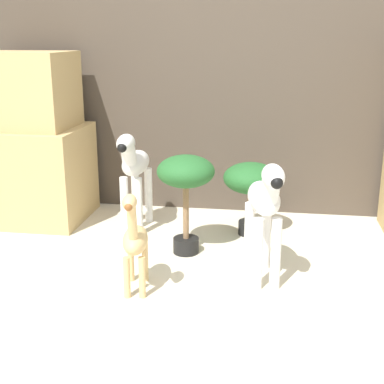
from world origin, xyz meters
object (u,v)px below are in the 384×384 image
at_px(zebra_right, 265,207).
at_px(potted_palm_front, 251,182).
at_px(giraffe_figurine, 135,239).
at_px(zebra_left, 134,169).
at_px(potted_palm_back, 186,179).

relative_size(zebra_right, potted_palm_front, 1.41).
distance_m(giraffe_figurine, potted_palm_front, 1.05).
distance_m(zebra_left, giraffe_figurine, 0.92).
bearing_deg(zebra_right, potted_palm_back, 145.19).
distance_m(giraffe_figurine, potted_palm_back, 0.59).
bearing_deg(zebra_right, potted_palm_front, 98.54).
relative_size(zebra_left, potted_palm_front, 1.41).
bearing_deg(zebra_right, giraffe_figurine, -161.11).
bearing_deg(giraffe_figurine, potted_palm_back, 72.70).
bearing_deg(giraffe_figurine, potted_palm_front, 59.78).
relative_size(giraffe_figurine, potted_palm_front, 1.18).
distance_m(zebra_left, potted_palm_back, 0.53).
height_order(zebra_right, potted_palm_back, zebra_right).
xyz_separation_m(potted_palm_front, potted_palm_back, (-0.36, -0.37, 0.10)).
bearing_deg(zebra_left, zebra_right, -37.45).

